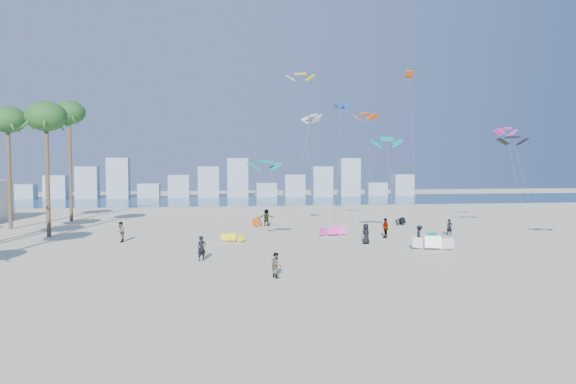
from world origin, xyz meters
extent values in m
plane|color=beige|center=(0.00, 0.00, 0.00)|extent=(220.00, 220.00, 0.00)
plane|color=navy|center=(0.00, 72.00, 0.01)|extent=(220.00, 220.00, 0.00)
imported|color=black|center=(-4.33, 8.44, 0.89)|extent=(0.77, 0.66, 1.78)
imported|color=gray|center=(0.29, 2.22, 0.78)|extent=(0.87, 0.94, 1.56)
imported|color=black|center=(9.63, 14.39, 0.88)|extent=(1.03, 0.90, 1.77)
imported|color=gray|center=(12.54, 17.76, 0.94)|extent=(0.64, 1.16, 1.88)
imported|color=black|center=(14.16, 13.53, 0.83)|extent=(0.96, 1.22, 1.65)
imported|color=gray|center=(2.34, 28.55, 0.96)|extent=(1.86, 1.23, 1.92)
imported|color=black|center=(19.26, 18.39, 0.81)|extent=(0.61, 0.42, 1.62)
imported|color=gray|center=(-11.73, 18.45, 0.92)|extent=(0.75, 0.93, 1.84)
cylinder|color=#595959|center=(2.20, 11.44, 3.59)|extent=(3.02, 3.90, 7.19)
cylinder|color=#595959|center=(13.03, 24.16, 6.20)|extent=(0.06, 3.59, 12.41)
cylinder|color=#595959|center=(26.31, 17.09, 4.81)|extent=(0.79, 3.43, 9.62)
cylinder|color=#595959|center=(4.39, 18.67, 5.82)|extent=(2.95, 3.52, 11.64)
cylinder|color=#595959|center=(10.76, 29.62, 7.04)|extent=(1.34, 2.11, 14.09)
cylinder|color=#595959|center=(7.49, 31.25, 9.00)|extent=(0.72, 5.27, 18.01)
cylinder|color=#595959|center=(28.32, 21.87, 5.40)|extent=(0.80, 3.19, 10.81)
cylinder|color=#595959|center=(11.72, 14.14, 4.60)|extent=(0.19, 2.76, 9.21)
cylinder|color=#595959|center=(19.12, 27.62, 9.00)|extent=(1.07, 5.59, 18.01)
cylinder|color=brown|center=(-19.18, 23.00, 5.75)|extent=(0.40, 0.40, 11.50)
ellipsoid|color=#1C5121|center=(-19.18, 23.00, 11.50)|extent=(3.80, 3.80, 2.85)
cylinder|color=brown|center=(-25.21, 30.00, 5.87)|extent=(0.40, 0.40, 11.74)
ellipsoid|color=#1C5121|center=(-25.21, 30.00, 11.74)|extent=(3.80, 3.80, 2.85)
cylinder|color=brown|center=(-20.84, 37.00, 6.63)|extent=(0.40, 0.40, 13.26)
ellipsoid|color=#1C5121|center=(-20.84, 37.00, 13.26)|extent=(3.80, 3.80, 2.85)
cube|color=#9EADBF|center=(-42.00, 82.00, 1.50)|extent=(4.40, 3.00, 3.00)
cube|color=#9EADBF|center=(-35.80, 82.00, 2.40)|extent=(4.40, 3.00, 4.80)
cube|color=#9EADBF|center=(-29.60, 82.00, 3.30)|extent=(4.40, 3.00, 6.60)
cube|color=#9EADBF|center=(-23.40, 82.00, 4.20)|extent=(4.40, 3.00, 8.40)
cube|color=#9EADBF|center=(-17.20, 82.00, 1.50)|extent=(4.40, 3.00, 3.00)
cube|color=#9EADBF|center=(-11.00, 82.00, 2.40)|extent=(4.40, 3.00, 4.80)
cube|color=#9EADBF|center=(-4.80, 82.00, 3.30)|extent=(4.40, 3.00, 6.60)
cube|color=#9EADBF|center=(1.40, 82.00, 4.20)|extent=(4.40, 3.00, 8.40)
cube|color=#9EADBF|center=(7.60, 82.00, 1.50)|extent=(4.40, 3.00, 3.00)
cube|color=#9EADBF|center=(13.80, 82.00, 2.40)|extent=(4.40, 3.00, 4.80)
cube|color=#9EADBF|center=(20.00, 82.00, 3.30)|extent=(4.40, 3.00, 6.60)
cube|color=#9EADBF|center=(26.20, 82.00, 4.20)|extent=(4.40, 3.00, 8.40)
cube|color=#9EADBF|center=(32.40, 82.00, 1.50)|extent=(4.40, 3.00, 3.00)
cube|color=#9EADBF|center=(38.60, 82.00, 2.40)|extent=(4.40, 3.00, 4.80)
camera|label=1|loc=(-3.32, -28.36, 6.85)|focal=31.84mm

